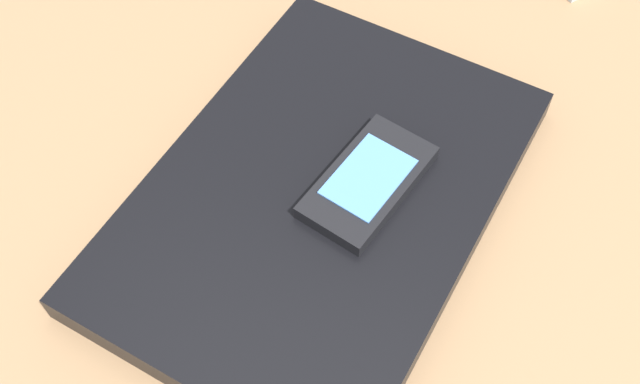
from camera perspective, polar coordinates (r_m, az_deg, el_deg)
name	(u,v)px	position (r cm, az deg, el deg)	size (l,w,h in cm)	color
desk_surface	(370,268)	(58.18, 3.72, -5.64)	(120.00, 80.00, 3.00)	#9E7751
laptop_closed	(320,197)	(58.04, 0.00, -0.40)	(34.82, 23.85, 2.55)	black
cell_phone_on_laptop	(368,182)	(56.67, 3.59, 0.78)	(12.16, 9.38, 1.30)	black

